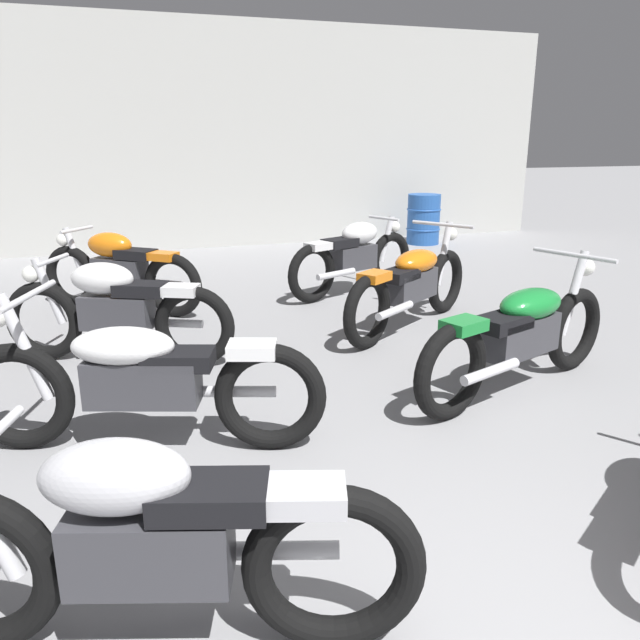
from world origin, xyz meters
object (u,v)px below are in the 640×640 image
Objects in this scene: motorcycle_left_row_0 at (147,540)px; motorcycle_left_row_3 at (119,269)px; motorcycle_right_row_1 at (521,333)px; motorcycle_left_row_2 at (116,309)px; motorcycle_right_row_2 at (411,283)px; motorcycle_right_row_3 at (354,255)px; motorcycle_left_row_1 at (141,378)px; oil_drum at (423,219)px.

motorcycle_left_row_0 is 4.88m from motorcycle_left_row_3.
motorcycle_left_row_3 is 0.78× the size of motorcycle_right_row_1.
motorcycle_left_row_3 is (0.06, 1.65, 0.00)m from motorcycle_left_row_2.
motorcycle_right_row_2 reaches higher than motorcycle_right_row_3.
motorcycle_left_row_1 is 1.14× the size of motorcycle_left_row_2.
motorcycle_right_row_2 is at bearing 2.25° from motorcycle_left_row_2.
motorcycle_right_row_1 reaches higher than motorcycle_left_row_3.
motorcycle_right_row_1 reaches higher than motorcycle_left_row_0.
motorcycle_left_row_0 is at bearing -123.20° from oil_drum.
motorcycle_right_row_1 is 2.44× the size of oil_drum.
motorcycle_left_row_3 is 4.22m from motorcycle_right_row_1.
motorcycle_right_row_1 is at bearing -111.12° from oil_drum.
motorcycle_left_row_1 is 1.01× the size of motorcycle_right_row_1.
motorcycle_right_row_1 is 3.17m from motorcycle_right_row_3.
motorcycle_left_row_1 is 2.46× the size of oil_drum.
motorcycle_left_row_3 is at bearing 149.98° from motorcycle_right_row_2.
motorcycle_left_row_3 is at bearing 178.84° from motorcycle_right_row_3.
motorcycle_right_row_3 is at bearing 90.56° from motorcycle_right_row_2.
motorcycle_left_row_0 is at bearing -118.82° from motorcycle_right_row_3.
motorcycle_right_row_1 reaches higher than motorcycle_right_row_3.
motorcycle_left_row_0 is 9.30m from oil_drum.
motorcycle_right_row_1 is 1.68m from motorcycle_right_row_2.
motorcycle_left_row_0 is 1.04× the size of motorcycle_left_row_2.
motorcycle_right_row_1 is at bearing -29.39° from motorcycle_left_row_2.
oil_drum is (5.09, 7.79, -0.03)m from motorcycle_left_row_0.
motorcycle_right_row_2 is (2.62, 1.73, 0.00)m from motorcycle_left_row_1.
motorcycle_left_row_1 is (0.06, 1.61, -0.01)m from motorcycle_left_row_0.
oil_drum is at bearing 50.80° from motorcycle_left_row_1.
motorcycle_left_row_0 is 1.03× the size of motorcycle_right_row_3.
motorcycle_left_row_3 is at bearing 130.26° from motorcycle_right_row_1.
motorcycle_left_row_3 is (-0.00, 4.88, 0.00)m from motorcycle_left_row_0.
motorcycle_left_row_0 is at bearing -128.69° from motorcycle_right_row_2.
motorcycle_right_row_2 reaches higher than motorcycle_left_row_0.
motorcycle_right_row_3 is 2.18× the size of oil_drum.
motorcycle_right_row_2 is (2.67, -1.55, -0.01)m from motorcycle_left_row_3.
oil_drum is at bearing 29.66° from motorcycle_left_row_3.
motorcycle_left_row_2 reaches higher than oil_drum.
motorcycle_left_row_1 reaches higher than motorcycle_left_row_3.
motorcycle_left_row_2 is 6.88m from oil_drum.
motorcycle_right_row_1 is at bearing 31.30° from motorcycle_left_row_0.
motorcycle_right_row_3 is at bearing 91.27° from motorcycle_right_row_1.
motorcycle_left_row_3 and motorcycle_right_row_3 have the same top height.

